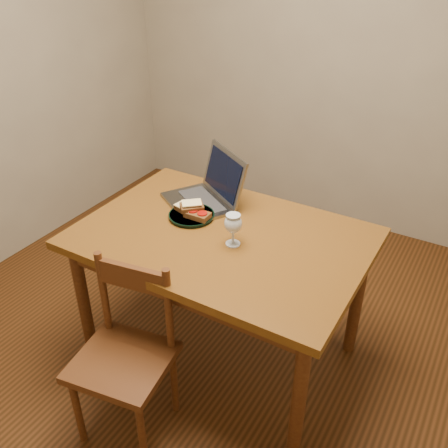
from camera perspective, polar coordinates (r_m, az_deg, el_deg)
The scene contains 10 objects.
floor at distance 2.82m, azimuth -1.32°, elevation -13.02°, with size 3.20×3.20×0.02m, color black.
back_wall at distance 3.55m, azimuth 13.11°, elevation 19.86°, with size 3.20×0.02×2.60m, color gray.
table at distance 2.32m, azimuth -0.24°, elevation -3.02°, with size 1.30×0.90×0.74m.
chair at distance 2.17m, azimuth -11.37°, elevation -13.88°, with size 0.44×0.42×0.41m.
plate at distance 2.40m, azimuth -3.73°, elevation 0.95°, with size 0.22×0.22×0.02m, color black.
sandwich_cheese at distance 2.42m, azimuth -4.34°, elevation 1.84°, with size 0.11×0.07×0.03m, color #381E0C, non-canonical shape.
sandwich_tomato at distance 2.36m, azimuth -3.05°, elevation 1.16°, with size 0.12×0.07×0.04m, color #381E0C, non-canonical shape.
sandwich_top at distance 2.38m, azimuth -3.70°, elevation 2.08°, with size 0.11×0.06×0.03m, color #381E0C, non-canonical shape.
milk_glass at distance 2.17m, azimuth 1.04°, elevation -0.65°, with size 0.08×0.08×0.15m, color white, non-canonical shape.
laptop at distance 2.51m, azimuth -1.69°, elevation 3.96°, with size 0.47×0.46×0.26m.
Camera 1 is at (1.08, -1.70, 1.97)m, focal length 40.00 mm.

